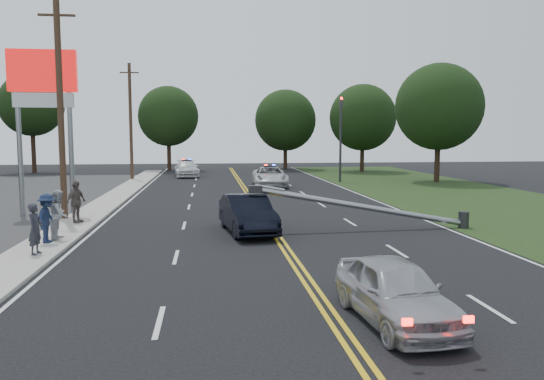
{
  "coord_description": "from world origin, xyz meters",
  "views": [
    {
      "loc": [
        -2.63,
        -13.04,
        3.95
      ],
      "look_at": [
        -0.06,
        8.23,
        1.7
      ],
      "focal_mm": 35.0,
      "sensor_mm": 36.0,
      "label": 1
    }
  ],
  "objects": [
    {
      "name": "ground",
      "position": [
        0.0,
        0.0,
        0.0
      ],
      "size": [
        120.0,
        120.0,
        0.0
      ],
      "primitive_type": "plane",
      "color": "black",
      "rests_on": "ground"
    },
    {
      "name": "sidewalk",
      "position": [
        -8.4,
        10.0,
        0.06
      ],
      "size": [
        1.8,
        70.0,
        0.12
      ],
      "primitive_type": "cube",
      "color": "#A7A196",
      "rests_on": "ground"
    },
    {
      "name": "centerline_yellow",
      "position": [
        0.0,
        10.0,
        0.01
      ],
      "size": [
        0.36,
        80.0,
        0.0
      ],
      "primitive_type": "cube",
      "color": "gold",
      "rests_on": "ground"
    },
    {
      "name": "pylon_sign",
      "position": [
        -10.5,
        14.0,
        6.0
      ],
      "size": [
        3.2,
        0.35,
        8.0
      ],
      "color": "gray",
      "rests_on": "ground"
    },
    {
      "name": "traffic_signal",
      "position": [
        8.3,
        30.0,
        4.21
      ],
      "size": [
        0.28,
        0.41,
        7.05
      ],
      "color": "#2D2D30",
      "rests_on": "ground"
    },
    {
      "name": "fallen_streetlight",
      "position": [
        4.19,
        8.0,
        0.92
      ],
      "size": [
        9.36,
        0.44,
        1.91
      ],
      "color": "#2D2D30",
      "rests_on": "ground"
    },
    {
      "name": "utility_pole_mid",
      "position": [
        -9.2,
        12.0,
        5.08
      ],
      "size": [
        1.6,
        0.28,
        10.0
      ],
      "color": "#382619",
      "rests_on": "ground"
    },
    {
      "name": "utility_pole_far",
      "position": [
        -9.2,
        34.0,
        5.08
      ],
      "size": [
        1.6,
        0.28,
        10.0
      ],
      "color": "#382619",
      "rests_on": "ground"
    },
    {
      "name": "tree_5",
      "position": [
        -20.4,
        43.93,
        6.96
      ],
      "size": [
        6.41,
        6.41,
        10.18
      ],
      "color": "black",
      "rests_on": "ground"
    },
    {
      "name": "tree_6",
      "position": [
        -6.88,
        46.21,
        5.92
      ],
      "size": [
        6.54,
        6.54,
        9.2
      ],
      "color": "black",
      "rests_on": "ground"
    },
    {
      "name": "tree_7",
      "position": [
        6.13,
        46.73,
        5.54
      ],
      "size": [
        6.91,
        6.91,
        9.0
      ],
      "color": "black",
      "rests_on": "ground"
    },
    {
      "name": "tree_8",
      "position": [
        13.74,
        42.06,
        5.73
      ],
      "size": [
        7.04,
        7.04,
        9.26
      ],
      "color": "black",
      "rests_on": "ground"
    },
    {
      "name": "tree_9",
      "position": [
        16.33,
        29.07,
        6.21
      ],
      "size": [
        7.14,
        7.14,
        9.79
      ],
      "color": "black",
      "rests_on": "ground"
    },
    {
      "name": "crashed_sedan",
      "position": [
        -1.08,
        8.01,
        0.76
      ],
      "size": [
        2.25,
        4.81,
        1.52
      ],
      "primitive_type": "imported",
      "rotation": [
        0.0,
        0.0,
        0.14
      ],
      "color": "black",
      "rests_on": "ground"
    },
    {
      "name": "waiting_sedan",
      "position": [
        1.25,
        -2.58,
        0.68
      ],
      "size": [
        1.94,
        4.1,
        1.36
      ],
      "primitive_type": "imported",
      "rotation": [
        0.0,
        0.0,
        0.09
      ],
      "color": "#A8AAB0",
      "rests_on": "ground"
    },
    {
      "name": "emergency_a",
      "position": [
        2.03,
        26.86,
        0.76
      ],
      "size": [
        2.75,
        5.55,
        1.51
      ],
      "primitive_type": "imported",
      "rotation": [
        0.0,
        0.0,
        -0.04
      ],
      "color": "silver",
      "rests_on": "ground"
    },
    {
      "name": "emergency_b",
      "position": [
        -4.62,
        37.18,
        0.76
      ],
      "size": [
        2.6,
        5.4,
        1.51
      ],
      "primitive_type": "imported",
      "rotation": [
        0.0,
        0.0,
        0.09
      ],
      "color": "silver",
      "rests_on": "ground"
    },
    {
      "name": "bystander_a",
      "position": [
        -8.15,
        4.47,
        0.95
      ],
      "size": [
        0.49,
        0.66,
        1.65
      ],
      "primitive_type": "imported",
      "rotation": [
        0.0,
        0.0,
        1.41
      ],
      "color": "#2A2B32",
      "rests_on": "sidewalk"
    },
    {
      "name": "bystander_b",
      "position": [
        -8.1,
        7.03,
        1.03
      ],
      "size": [
        0.71,
        0.9,
        1.82
      ],
      "primitive_type": "imported",
      "rotation": [
        0.0,
        0.0,
        1.54
      ],
      "color": "#A7A7AC",
      "rests_on": "sidewalk"
    },
    {
      "name": "bystander_c",
      "position": [
        -8.32,
        6.35,
        1.0
      ],
      "size": [
        0.78,
        1.2,
        1.75
      ],
      "primitive_type": "imported",
      "rotation": [
        0.0,
        0.0,
        1.46
      ],
      "color": "#1A2541",
      "rests_on": "sidewalk"
    },
    {
      "name": "bystander_d",
      "position": [
        -8.36,
        10.66,
        1.04
      ],
      "size": [
        0.9,
        1.16,
        1.84
      ],
      "primitive_type": "imported",
      "rotation": [
        0.0,
        0.0,
        1.08
      ],
      "color": "#62544E",
      "rests_on": "sidewalk"
    }
  ]
}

